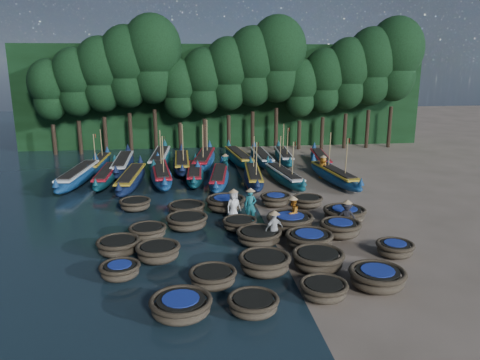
{
  "coord_description": "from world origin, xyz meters",
  "views": [
    {
      "loc": [
        -4.2,
        -24.2,
        8.53
      ],
      "look_at": [
        -0.81,
        3.64,
        1.3
      ],
      "focal_mm": 35.0,
      "sensor_mm": 36.0,
      "label": 1
    }
  ],
  "objects": [
    {
      "name": "coracle_14",
      "position": [
        3.33,
        -3.28,
        0.48
      ],
      "size": [
        2.48,
        2.48,
        0.82
      ],
      "rotation": [
        0.0,
        0.0,
        0.42
      ],
      "color": "#4C412F",
      "rests_on": "ground"
    },
    {
      "name": "tree_0",
      "position": [
        -16.0,
        20.0,
        5.97
      ],
      "size": [
        3.68,
        3.68,
        8.68
      ],
      "color": "black",
      "rests_on": "ground"
    },
    {
      "name": "long_boat_6",
      "position": [
        0.64,
        7.59,
        0.51
      ],
      "size": [
        1.9,
        7.54,
        3.21
      ],
      "rotation": [
        0.0,
        0.0,
        -0.08
      ],
      "color": "#0F233A",
      "rests_on": "ground"
    },
    {
      "name": "tree_4",
      "position": [
        -6.8,
        20.0,
        8.67
      ],
      "size": [
        5.34,
        5.34,
        12.58
      ],
      "color": "black",
      "rests_on": "ground"
    },
    {
      "name": "coracle_15",
      "position": [
        -6.08,
        -2.36,
        0.39
      ],
      "size": [
        1.85,
        1.85,
        0.69
      ],
      "rotation": [
        0.0,
        0.0,
        -0.07
      ],
      "color": "#4C412F",
      "rests_on": "ground"
    },
    {
      "name": "coracle_23",
      "position": [
        1.15,
        2.12,
        0.42
      ],
      "size": [
        2.11,
        2.11,
        0.72
      ],
      "rotation": [
        0.0,
        0.0,
        0.29
      ],
      "color": "#4C412F",
      "rests_on": "ground"
    },
    {
      "name": "coracle_8",
      "position": [
        1.2,
        -6.75,
        0.47
      ],
      "size": [
        2.64,
        2.64,
        0.83
      ],
      "rotation": [
        0.0,
        0.0,
        0.38
      ],
      "color": "#4C412F",
      "rests_on": "ground"
    },
    {
      "name": "long_boat_1",
      "position": [
        -9.74,
        9.0,
        0.51
      ],
      "size": [
        1.56,
        7.56,
        1.33
      ],
      "rotation": [
        0.0,
        0.0,
        -0.03
      ],
      "color": "#0D3E4E",
      "rests_on": "ground"
    },
    {
      "name": "long_boat_17",
      "position": [
        7.06,
        12.8,
        0.51
      ],
      "size": [
        2.27,
        7.55,
        1.34
      ],
      "rotation": [
        0.0,
        0.0,
        -0.13
      ],
      "color": "navy",
      "rests_on": "ground"
    },
    {
      "name": "fisherman_5",
      "position": [
        -1.13,
        10.13,
        0.83
      ],
      "size": [
        0.83,
        1.55,
        1.79
      ],
      "rotation": [
        0.0,
        0.0,
        4.97
      ],
      "color": "#1B6B73",
      "rests_on": "ground"
    },
    {
      "name": "coracle_21",
      "position": [
        -4.17,
        1.06,
        0.39
      ],
      "size": [
        2.24,
        2.24,
        0.69
      ],
      "rotation": [
        0.0,
        0.0,
        0.15
      ],
      "color": "#4C412F",
      "rests_on": "ground"
    },
    {
      "name": "ground",
      "position": [
        0.0,
        0.0,
        0.0
      ],
      "size": [
        120.0,
        120.0,
        0.0
      ],
      "primitive_type": "plane",
      "color": "gray",
      "rests_on": "ground"
    },
    {
      "name": "coracle_3",
      "position": [
        0.72,
        -9.13,
        0.38
      ],
      "size": [
        2.0,
        2.0,
        0.66
      ],
      "rotation": [
        0.0,
        0.0,
        -0.22
      ],
      "color": "#4C412F",
      "rests_on": "ground"
    },
    {
      "name": "long_boat_14",
      "position": [
        0.36,
        14.1,
        0.55
      ],
      "size": [
        2.41,
        8.22,
        1.46
      ],
      "rotation": [
        0.0,
        0.0,
        0.12
      ],
      "color": "#0D3E4E",
      "rests_on": "ground"
    },
    {
      "name": "long_boat_16",
      "position": [
        4.28,
        14.38,
        0.5
      ],
      "size": [
        1.82,
        7.42,
        3.16
      ],
      "rotation": [
        0.0,
        0.0,
        -0.07
      ],
      "color": "#0D3E4E",
      "rests_on": "ground"
    },
    {
      "name": "coracle_24",
      "position": [
        2.99,
        1.62,
        0.39
      ],
      "size": [
        1.81,
        1.81,
        0.69
      ],
      "rotation": [
        0.0,
        0.0,
        -0.04
      ],
      "color": "#4C412F",
      "rests_on": "ground"
    },
    {
      "name": "tree_1",
      "position": [
        -13.7,
        20.0,
        6.65
      ],
      "size": [
        4.09,
        4.09,
        9.65
      ],
      "color": "black",
      "rests_on": "ground"
    },
    {
      "name": "foliage_wall",
      "position": [
        0.0,
        23.5,
        5.0
      ],
      "size": [
        40.0,
        3.0,
        10.0
      ],
      "primitive_type": "cube",
      "color": "black",
      "rests_on": "ground"
    },
    {
      "name": "coracle_11",
      "position": [
        -5.45,
        -5.07,
        0.45
      ],
      "size": [
        2.19,
        2.19,
        0.78
      ],
      "rotation": [
        0.0,
        0.0,
        -0.26
      ],
      "color": "#4C412F",
      "rests_on": "ground"
    },
    {
      "name": "coracle_12",
      "position": [
        -0.79,
        -3.67,
        0.41
      ],
      "size": [
        2.28,
        2.28,
        0.72
      ],
      "rotation": [
        0.0,
        0.0,
        -0.13
      ],
      "color": "#4C412F",
      "rests_on": "ground"
    },
    {
      "name": "coracle_18",
      "position": [
        1.08,
        -2.05,
        0.49
      ],
      "size": [
        2.63,
        2.63,
        0.84
      ],
      "rotation": [
        0.0,
        0.0,
        -0.19
      ],
      "color": "#4C412F",
      "rests_on": "ground"
    },
    {
      "name": "fisherman_2",
      "position": [
        1.31,
        -1.62,
        0.87
      ],
      "size": [
        0.97,
        1.0,
        1.82
      ],
      "rotation": [
        0.0,
        0.0,
        4.06
      ],
      "color": "#BD6D19",
      "rests_on": "ground"
    },
    {
      "name": "coracle_10",
      "position": [
        -7.25,
        -4.12,
        0.43
      ],
      "size": [
        1.97,
        1.97,
        0.74
      ],
      "rotation": [
        0.0,
        0.0,
        -0.03
      ],
      "color": "#4C412F",
      "rests_on": "ground"
    },
    {
      "name": "tree_2",
      "position": [
        -11.4,
        20.0,
        7.32
      ],
      "size": [
        4.51,
        4.51,
        10.63
      ],
      "color": "black",
      "rests_on": "ground"
    },
    {
      "name": "long_boat_10",
      "position": [
        -9.02,
        12.52,
        0.58
      ],
      "size": [
        1.54,
        8.6,
        1.51
      ],
      "rotation": [
        0.0,
        0.0,
        0.0
      ],
      "color": "#0F233A",
      "rests_on": "ground"
    },
    {
      "name": "tree_11",
      "position": [
        9.3,
        20.0,
        6.65
      ],
      "size": [
        4.09,
        4.09,
        9.65
      ],
      "color": "black",
      "rests_on": "ground"
    },
    {
      "name": "coracle_19",
      "position": [
        4.26,
        -1.21,
        0.47
      ],
      "size": [
        2.41,
        2.41,
        0.82
      ],
      "rotation": [
        0.0,
        0.0,
        0.14
      ],
      "color": "#4C412F",
      "rests_on": "ground"
    },
    {
      "name": "fisherman_4",
      "position": [
        -0.07,
        -3.71,
        0.86
      ],
      "size": [
        1.0,
        0.68,
        1.77
      ],
      "rotation": [
        0.0,
        0.0,
        3.49
      ],
      "color": "silver",
      "rests_on": "ground"
    },
    {
      "name": "coracle_17",
      "position": [
        -1.48,
        -1.69,
        0.36
      ],
      "size": [
        2.13,
        2.13,
        0.63
      ],
      "rotation": [
        0.0,
        0.0,
        -0.36
      ],
      "color": "#4C412F",
      "rests_on": "ground"
    },
    {
      "name": "coracle_2",
      "position": [
        -1.99,
        -9.84,
        0.36
      ],
      "size": [
        2.08,
        2.08,
        0.63
      ],
      "rotation": [
        0.0,
        0.0,
        0.27
      ],
      "color": "#4C412F",
      "rests_on": "ground"
    },
    {
      "name": "long_boat_12",
      "position": [
        -4.39,
        12.49,
        0.56
      ],
      "size": [
        1.5,
        8.26,
        3.51
      ],
      "rotation": [
        0.0,
        0.0,
        0.01
      ],
      "color": "#0F233A",
      "rests_on": "ground"
    },
    {
      "name": "tree_5",
      "position": [
        -4.5,
        20.0,
        5.97
      ],
      "size": [
        3.68,
        3.68,
        8.68
      ],
      "color": "black",
      "rests_on": "ground"
    },
    {
      "name": "tree_10",
      "position": [
        7.0,
        20.0,
        5.97
      ],
      "size": [
        3.68,
        3.68,
        8.68
      ],
      "color": "black",
      "rests_on": "ground"
    },
    {
      "name": "coracle_4",
      "position": [
        2.98,
        -8.62,
        0.46
      ],
      "size": [
        2.57,
        2.57,
        0.8
      ],
      "rotation": [
        0.0,
        0.0,
        0.33
      ],
      "color": "#4C412F",
      "rests_on": "ground"
    },
    {
      "name": "long_boat_4",
      "position": [
        -3.47,
        8.96,
        0.5
      ],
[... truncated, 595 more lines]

